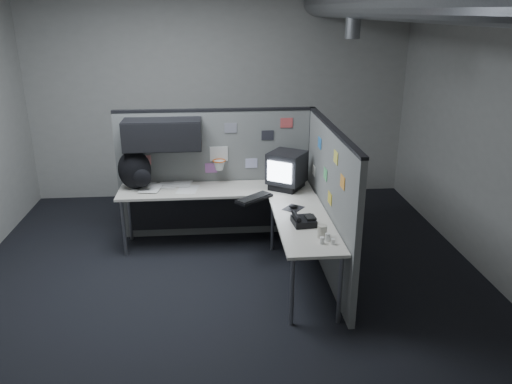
{
  "coord_description": "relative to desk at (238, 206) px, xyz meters",
  "views": [
    {
      "loc": [
        -0.09,
        -4.65,
        2.74
      ],
      "look_at": [
        0.33,
        0.35,
        0.9
      ],
      "focal_mm": 35.0,
      "sensor_mm": 36.0,
      "label": 1
    }
  ],
  "objects": [
    {
      "name": "desk",
      "position": [
        0.0,
        0.0,
        0.0
      ],
      "size": [
        2.31,
        2.11,
        0.73
      ],
      "color": "beige",
      "rests_on": "ground"
    },
    {
      "name": "cup",
      "position": [
        0.74,
        -1.17,
        0.18
      ],
      "size": [
        0.11,
        0.11,
        0.12
      ],
      "primitive_type": "cylinder",
      "rotation": [
        0.0,
        0.0,
        -0.27
      ],
      "color": "#B8B3A2",
      "rests_on": "desk"
    },
    {
      "name": "keyboard",
      "position": [
        0.18,
        -0.14,
        0.14
      ],
      "size": [
        0.45,
        0.43,
        0.04
      ],
      "rotation": [
        0.0,
        0.0,
        -0.06
      ],
      "color": "black",
      "rests_on": "desk"
    },
    {
      "name": "partition_back",
      "position": [
        -0.4,
        0.53,
        0.38
      ],
      "size": [
        2.44,
        0.42,
        1.63
      ],
      "color": "slate",
      "rests_on": "ground"
    },
    {
      "name": "mouse",
      "position": [
        0.58,
        -0.43,
        0.13
      ],
      "size": [
        0.26,
        0.27,
        0.05
      ],
      "rotation": [
        0.0,
        0.0,
        0.11
      ],
      "color": "black",
      "rests_on": "desk"
    },
    {
      "name": "backpack",
      "position": [
        -1.19,
        0.35,
        0.35
      ],
      "size": [
        0.46,
        0.41,
        0.47
      ],
      "rotation": [
        0.0,
        0.0,
        0.34
      ],
      "color": "black",
      "rests_on": "desk"
    },
    {
      "name": "partition_right",
      "position": [
        0.95,
        -0.49,
        0.21
      ],
      "size": [
        0.07,
        2.23,
        1.63
      ],
      "color": "slate",
      "rests_on": "ground"
    },
    {
      "name": "papers",
      "position": [
        -0.9,
        0.43,
        0.13
      ],
      "size": [
        0.9,
        0.65,
        0.02
      ],
      "rotation": [
        0.0,
        0.0,
        -0.17
      ],
      "color": "white",
      "rests_on": "desk"
    },
    {
      "name": "bottles",
      "position": [
        0.75,
        -1.26,
        0.15
      ],
      "size": [
        0.14,
        0.17,
        0.09
      ],
      "rotation": [
        0.0,
        0.0,
        0.01
      ],
      "color": "silver",
      "rests_on": "desk"
    },
    {
      "name": "monitor",
      "position": [
        0.6,
        0.23,
        0.35
      ],
      "size": [
        0.54,
        0.54,
        0.44
      ],
      "rotation": [
        0.0,
        0.0,
        0.21
      ],
      "color": "black",
      "rests_on": "desk"
    },
    {
      "name": "room",
      "position": [
        0.41,
        -0.7,
        1.48
      ],
      "size": [
        5.62,
        5.62,
        3.22
      ],
      "color": "black",
      "rests_on": "ground"
    },
    {
      "name": "phone",
      "position": [
        0.61,
        -0.85,
        0.16
      ],
      "size": [
        0.24,
        0.26,
        0.11
      ],
      "rotation": [
        0.0,
        0.0,
        -0.07
      ],
      "color": "black",
      "rests_on": "desk"
    }
  ]
}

